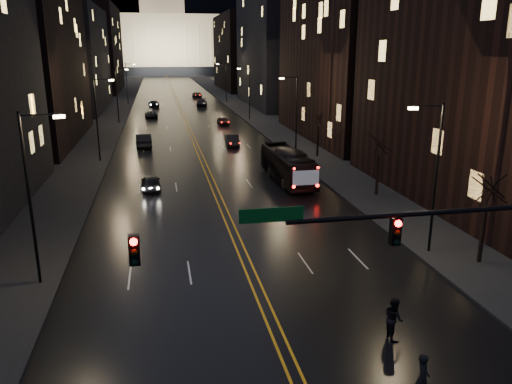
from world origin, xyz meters
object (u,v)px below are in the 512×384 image
traffic_signal (455,240)px  receding_car_a (233,141)px  pedestrian_b (394,318)px  pedestrian_a (423,378)px  bus (287,165)px  oncoming_car_b (144,140)px  oncoming_car_a (151,183)px

traffic_signal → receding_car_a: size_ratio=3.97×
traffic_signal → pedestrian_b: bearing=121.9°
receding_car_a → pedestrian_a: (-0.61, -48.54, 0.21)m
bus → oncoming_car_b: bearing=122.6°
oncoming_car_a → pedestrian_b: size_ratio=2.11×
oncoming_car_a → oncoming_car_b: 20.54m
bus → oncoming_car_a: (-12.42, -0.77, -0.83)m
traffic_signal → pedestrian_a: traffic_signal is taller
oncoming_car_a → receding_car_a: (10.00, 19.01, 0.05)m
oncoming_car_b → pedestrian_b: 47.52m
traffic_signal → oncoming_car_a: size_ratio=4.38×
oncoming_car_b → pedestrian_b: pedestrian_b is taller
traffic_signal → oncoming_car_a: 30.12m
pedestrian_a → pedestrian_b: size_ratio=1.00×
oncoming_car_a → pedestrian_a: (9.39, -29.53, 0.26)m
bus → receding_car_a: bearing=95.8°
traffic_signal → bus: traffic_signal is taller
traffic_signal → oncoming_car_b: size_ratio=3.32×
pedestrian_a → receding_car_a: bearing=16.8°
oncoming_car_b → pedestrian_a: 51.12m
receding_car_a → oncoming_car_b: bearing=176.1°
bus → pedestrian_a: (-3.03, -30.30, -0.57)m
pedestrian_a → traffic_signal: bearing=-27.3°
traffic_signal → pedestrian_b: (-1.17, 1.88, -4.17)m
pedestrian_b → oncoming_car_a: bearing=23.0°
oncoming_car_b → pedestrian_a: (10.44, -50.04, 0.07)m
oncoming_car_a → receding_car_a: receding_car_a is taller
bus → pedestrian_b: (-2.21, -26.42, -0.56)m
bus → pedestrian_a: 30.46m
bus → pedestrian_b: 26.52m
traffic_signal → receding_car_a: traffic_signal is taller
oncoming_car_a → receding_car_a: 21.48m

